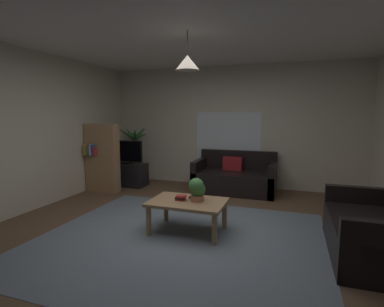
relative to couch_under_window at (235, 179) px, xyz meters
The scene contains 19 objects.
floor 2.42m from the couch_under_window, 95.09° to the right, with size 5.49×5.79×0.02m, color brown.
rug 2.62m from the couch_under_window, 94.70° to the right, with size 3.57×3.18×0.01m, color slate.
wall_back 1.19m from the couch_under_window, 111.92° to the left, with size 5.61×0.06×2.63m, color beige.
wall_left 3.97m from the couch_under_window, 141.28° to the right, with size 0.06×5.79×2.63m, color beige.
ceiling 3.38m from the couch_under_window, 95.09° to the right, with size 5.49×5.79×0.02m, color white.
window_pane 1.00m from the couch_under_window, 117.94° to the left, with size 1.44×0.01×1.06m, color white.
couch_under_window is the anchor object (origin of this frame).
couch_right_side 3.08m from the couch_under_window, 48.73° to the right, with size 0.88×1.50×0.82m.
coffee_table 2.31m from the couch_under_window, 95.02° to the right, with size 1.01×0.68×0.43m.
book_on_table_0 2.34m from the couch_under_window, 97.50° to the right, with size 0.12×0.09×0.02m, color #B22D2D.
book_on_table_1 2.34m from the couch_under_window, 97.57° to the right, with size 0.12×0.09×0.02m, color black.
book_on_table_2 2.34m from the couch_under_window, 97.24° to the right, with size 0.14×0.10×0.03m, color #B22D2D.
remote_on_table_0 2.18m from the couch_under_window, 93.84° to the right, with size 0.05×0.16×0.02m, color black.
potted_plant_on_table 2.30m from the couch_under_window, 92.10° to the right, with size 0.22×0.25×0.32m.
tv_stand 2.42m from the couch_under_window, behind, with size 0.90×0.44×0.50m, color black.
tv 2.47m from the couch_under_window, behind, with size 0.82×0.16×0.51m.
potted_palm_corner 2.50m from the couch_under_window, behind, with size 0.71×0.82×1.40m.
bookshelf_corner 2.77m from the couch_under_window, 161.58° to the right, with size 0.70×0.31×1.40m.
pendant_lamp 3.04m from the couch_under_window, 95.02° to the right, with size 0.31×0.31×0.49m.
Camera 1 is at (1.32, -3.54, 1.59)m, focal length 27.69 mm.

